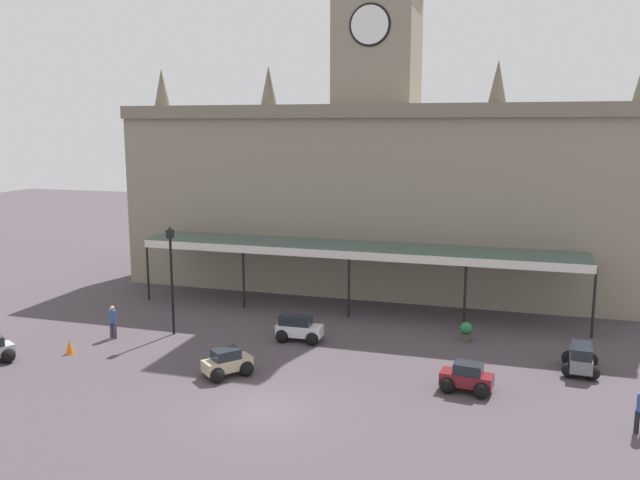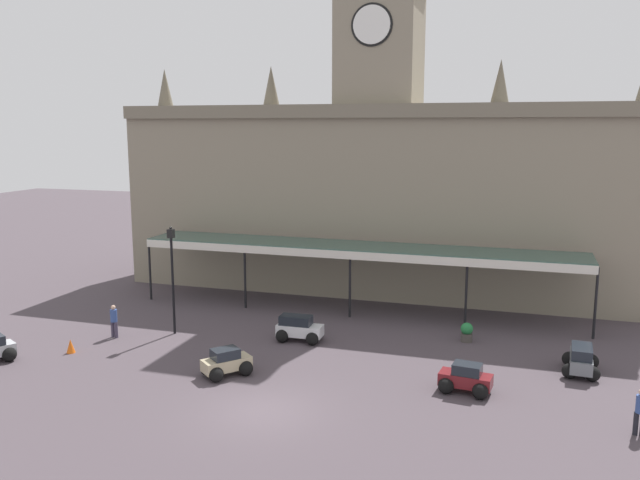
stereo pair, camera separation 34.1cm
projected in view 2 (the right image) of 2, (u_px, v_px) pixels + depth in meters
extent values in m
plane|color=#483E44|center=(264.00, 411.00, 24.25)|extent=(140.00, 140.00, 0.00)
cube|color=gray|center=(378.00, 199.00, 41.66)|extent=(32.24, 6.61, 11.74)
cube|color=#756C5B|center=(367.00, 111.00, 37.46)|extent=(32.24, 0.30, 0.80)
cube|color=gray|center=(380.00, 45.00, 40.01)|extent=(4.80, 4.80, 7.28)
cylinder|color=white|center=(372.00, 25.00, 37.55)|extent=(2.20, 0.12, 2.20)
cylinder|color=black|center=(372.00, 25.00, 37.59)|extent=(2.46, 0.06, 2.46)
cone|color=#675F50|center=(165.00, 88.00, 44.85)|extent=(1.10, 1.10, 2.60)
cone|color=#675F50|center=(271.00, 86.00, 42.54)|extent=(1.10, 1.10, 2.60)
cone|color=#675F50|center=(500.00, 82.00, 38.29)|extent=(1.10, 1.10, 2.60)
cube|color=#38564C|center=(357.00, 247.00, 36.85)|extent=(25.14, 3.20, 0.16)
cube|color=silver|center=(349.00, 255.00, 35.38)|extent=(25.14, 0.12, 0.44)
cylinder|color=black|center=(150.00, 270.00, 39.50)|extent=(0.14, 0.14, 3.65)
cylinder|color=black|center=(245.00, 277.00, 37.66)|extent=(0.14, 0.14, 3.65)
cylinder|color=black|center=(350.00, 285.00, 35.82)|extent=(0.14, 0.14, 3.65)
cylinder|color=black|center=(466.00, 294.00, 33.98)|extent=(0.14, 0.14, 3.65)
cylinder|color=black|center=(596.00, 303.00, 32.14)|extent=(0.14, 0.14, 3.65)
cube|color=slate|center=(581.00, 361.00, 27.83)|extent=(1.03, 2.30, 0.55)
cube|color=#1E232B|center=(582.00, 351.00, 27.56)|extent=(0.92, 1.60, 0.45)
sphere|color=black|center=(569.00, 359.00, 28.74)|extent=(0.64, 0.64, 0.64)
sphere|color=black|center=(591.00, 361.00, 28.42)|extent=(0.64, 0.64, 0.64)
sphere|color=black|center=(569.00, 371.00, 27.31)|extent=(0.64, 0.64, 0.64)
sphere|color=black|center=(592.00, 374.00, 26.99)|extent=(0.64, 0.64, 0.64)
sphere|color=black|center=(9.00, 354.00, 29.28)|extent=(0.64, 0.64, 0.64)
sphere|color=black|center=(3.00, 350.00, 29.91)|extent=(0.64, 0.64, 0.64)
cube|color=maroon|center=(466.00, 380.00, 25.85)|extent=(2.14, 1.12, 0.50)
cube|color=#1E232B|center=(467.00, 369.00, 25.75)|extent=(1.19, 0.93, 0.42)
sphere|color=black|center=(446.00, 386.00, 25.76)|extent=(0.64, 0.64, 0.64)
sphere|color=black|center=(451.00, 378.00, 26.55)|extent=(0.64, 0.64, 0.64)
sphere|color=black|center=(480.00, 391.00, 25.22)|extent=(0.64, 0.64, 0.64)
sphere|color=black|center=(484.00, 383.00, 26.01)|extent=(0.64, 0.64, 0.64)
cube|color=tan|center=(227.00, 364.00, 27.59)|extent=(1.99, 2.13, 0.50)
cube|color=#1E232B|center=(225.00, 354.00, 27.48)|extent=(1.32, 1.36, 0.42)
sphere|color=black|center=(237.00, 362.00, 28.35)|extent=(0.64, 0.64, 0.64)
sphere|color=black|center=(246.00, 368.00, 27.62)|extent=(0.64, 0.64, 0.64)
sphere|color=black|center=(208.00, 368.00, 27.63)|extent=(0.64, 0.64, 0.64)
sphere|color=black|center=(216.00, 375.00, 26.90)|extent=(0.64, 0.64, 0.64)
cube|color=silver|center=(300.00, 330.00, 32.04)|extent=(2.27, 0.95, 0.55)
cube|color=#1E232B|center=(296.00, 320.00, 32.01)|extent=(1.57, 0.86, 0.45)
sphere|color=black|center=(317.00, 333.00, 32.29)|extent=(0.64, 0.64, 0.64)
sphere|color=black|center=(312.00, 339.00, 31.44)|extent=(0.64, 0.64, 0.64)
sphere|color=black|center=(288.00, 330.00, 32.72)|extent=(0.64, 0.64, 0.64)
sphere|color=black|center=(282.00, 336.00, 31.86)|extent=(0.64, 0.64, 0.64)
cylinder|color=black|center=(636.00, 423.00, 22.30)|extent=(0.17, 0.17, 0.82)
cylinder|color=#3F384C|center=(116.00, 330.00, 32.54)|extent=(0.17, 0.17, 0.82)
cylinder|color=#3F384C|center=(113.00, 329.00, 32.63)|extent=(0.17, 0.17, 0.82)
cylinder|color=#334C8C|center=(114.00, 316.00, 32.46)|extent=(0.34, 0.34, 0.62)
sphere|color=tan|center=(113.00, 307.00, 32.39)|extent=(0.23, 0.23, 0.23)
cylinder|color=black|center=(173.00, 286.00, 32.84)|extent=(0.13, 0.13, 4.97)
cube|color=black|center=(171.00, 234.00, 32.38)|extent=(0.30, 0.30, 0.44)
sphere|color=black|center=(171.00, 228.00, 32.33)|extent=(0.14, 0.14, 0.14)
cone|color=orange|center=(71.00, 346.00, 30.39)|extent=(0.40, 0.40, 0.65)
cylinder|color=#47423D|center=(466.00, 337.00, 31.98)|extent=(0.56, 0.56, 0.42)
sphere|color=#23753B|center=(467.00, 329.00, 31.91)|extent=(0.60, 0.60, 0.60)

